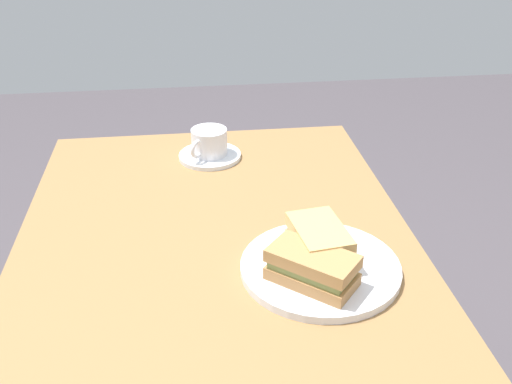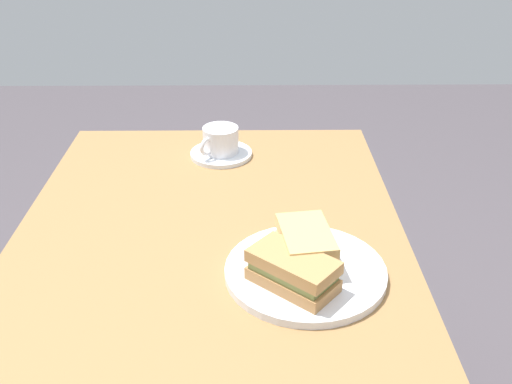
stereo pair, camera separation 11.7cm
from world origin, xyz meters
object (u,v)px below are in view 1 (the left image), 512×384
(spoon, at_px, (210,140))
(dining_table, at_px, (218,285))
(coffee_cup, at_px, (209,141))
(sandwich_plate, at_px, (320,267))
(sandwich_front, at_px, (319,242))
(sandwich_back, at_px, (312,267))
(coffee_saucer, at_px, (210,156))

(spoon, bearing_deg, dining_table, 178.35)
(dining_table, xyz_separation_m, coffee_cup, (0.36, -0.01, 0.14))
(coffee_cup, height_order, spoon, coffee_cup)
(sandwich_plate, relative_size, sandwich_front, 2.00)
(sandwich_back, height_order, spoon, sandwich_back)
(dining_table, distance_m, sandwich_front, 0.23)
(sandwich_plate, bearing_deg, dining_table, 57.45)
(sandwich_front, bearing_deg, sandwich_plate, 177.48)
(dining_table, relative_size, spoon, 10.39)
(spoon, bearing_deg, sandwich_front, -163.23)
(coffee_cup, bearing_deg, dining_table, 178.91)
(dining_table, relative_size, coffee_saucer, 7.06)
(dining_table, distance_m, sandwich_plate, 0.22)
(sandwich_front, relative_size, spoon, 1.37)
(dining_table, distance_m, spoon, 0.45)
(sandwich_back, bearing_deg, sandwich_plate, -28.95)
(sandwich_front, height_order, sandwich_back, sandwich_front)
(coffee_cup, relative_size, spoon, 1.00)
(sandwich_front, xyz_separation_m, spoon, (0.52, 0.16, -0.03))
(coffee_cup, distance_m, spoon, 0.08)
(dining_table, xyz_separation_m, spoon, (0.44, -0.01, 0.11))
(dining_table, height_order, coffee_cup, coffee_cup)
(sandwich_plate, height_order, sandwich_front, sandwich_front)
(dining_table, relative_size, coffee_cup, 10.38)
(sandwich_plate, xyz_separation_m, spoon, (0.54, 0.16, 0.01))
(sandwich_back, bearing_deg, dining_table, 43.27)
(dining_table, bearing_deg, spoon, -1.65)
(sandwich_plate, distance_m, sandwich_front, 0.04)
(dining_table, relative_size, sandwich_plate, 3.80)
(dining_table, bearing_deg, sandwich_back, -136.73)
(sandwich_back, bearing_deg, coffee_saucer, 14.84)
(sandwich_plate, xyz_separation_m, coffee_saucer, (0.47, 0.16, -0.00))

